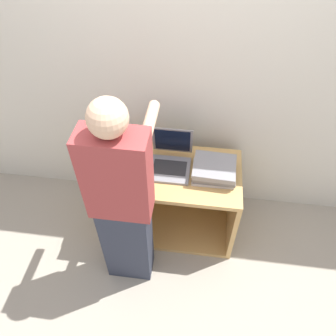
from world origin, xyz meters
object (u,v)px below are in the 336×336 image
laptop_open (171,160)px  laptop_stack_right (214,169)px  person (122,205)px  laptop_stack_left (125,160)px

laptop_open → laptop_stack_right: size_ratio=1.06×
person → laptop_stack_right: bearing=38.6°
laptop_stack_left → laptop_open: bearing=9.7°
laptop_stack_right → laptop_open: bearing=170.6°
laptop_open → person: bearing=-115.5°
laptop_stack_left → person: (0.09, -0.47, 0.06)m
laptop_open → laptop_stack_left: size_ratio=1.03×
laptop_stack_left → person: bearing=-78.9°
laptop_stack_left → laptop_stack_right: (0.68, 0.00, -0.01)m
laptop_open → laptop_stack_left: laptop_open is taller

